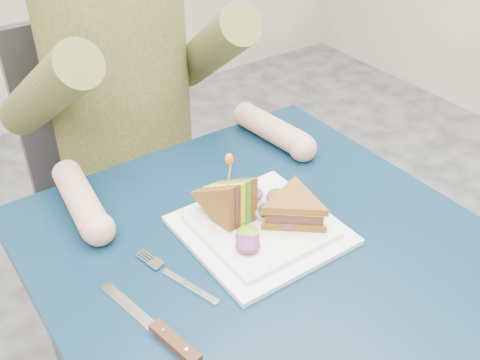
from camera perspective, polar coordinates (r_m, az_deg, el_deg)
table at (r=1.05m, az=2.32°, el=-9.69°), size 0.75×0.75×0.73m
chair at (r=1.57m, az=-12.33°, el=1.66°), size 0.42×0.40×0.93m
diner at (r=1.31m, az=-12.30°, el=13.16°), size 0.54×0.59×0.74m
plate at (r=1.01m, az=2.10°, el=-4.92°), size 0.26×0.26×0.02m
sandwich_flat at (r=1.00m, az=5.54°, el=-2.91°), size 0.19×0.19×0.05m
sandwich_upright at (r=0.99m, az=-1.04°, el=-2.32°), size 0.08×0.14×0.14m
fork at (r=0.93m, az=-6.38°, el=-9.88°), size 0.06×0.18×0.01m
knife at (r=0.85m, az=-7.55°, el=-15.40°), size 0.06×0.22×0.02m
toothpick at (r=0.95m, az=-1.08°, el=0.72°), size 0.01×0.01×0.06m
toothpick_frill at (r=0.94m, az=-1.10°, el=2.13°), size 0.01×0.01×0.02m
lettuce_spill at (r=1.00m, az=2.02°, el=-3.60°), size 0.15×0.13×0.02m
onion_ring at (r=1.00m, az=2.65°, el=-3.31°), size 0.04×0.04×0.02m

